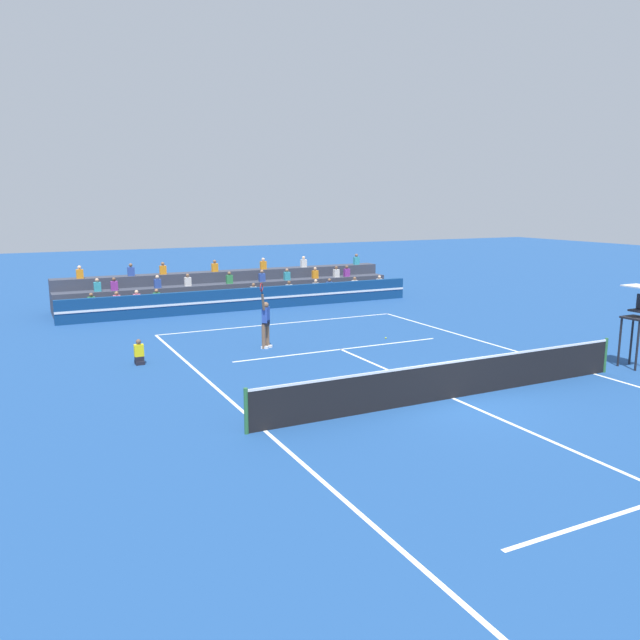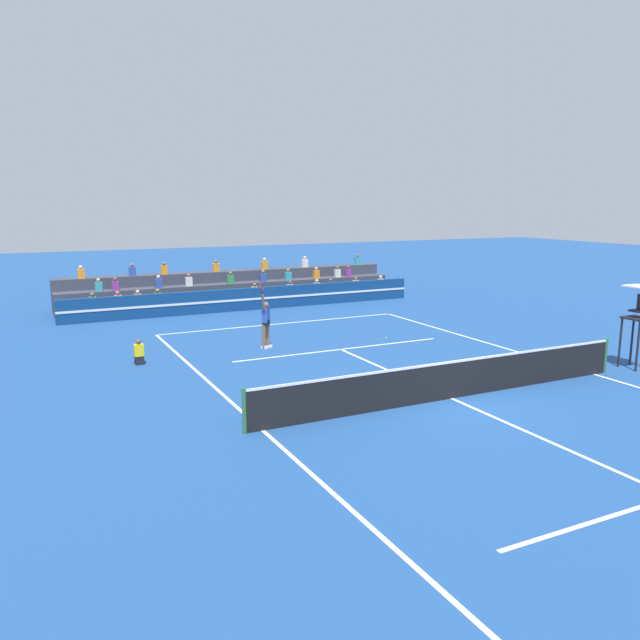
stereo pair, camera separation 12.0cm
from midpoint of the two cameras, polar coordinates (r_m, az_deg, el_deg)
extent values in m
plane|color=navy|center=(17.51, 11.84, -7.02)|extent=(120.00, 120.00, 0.00)
cube|color=white|center=(27.53, -3.64, -0.32)|extent=(11.00, 0.10, 0.01)
cube|color=white|center=(14.88, -5.31, -10.03)|extent=(0.10, 23.80, 0.01)
cube|color=white|center=(21.26, 23.60, -4.53)|extent=(0.10, 23.80, 0.01)
cube|color=white|center=(22.69, 1.76, -2.69)|extent=(8.25, 0.10, 0.01)
cube|color=white|center=(17.51, 11.84, -7.01)|extent=(0.10, 12.85, 0.01)
cylinder|color=#2D6B38|center=(14.55, -7.01, -8.27)|extent=(0.10, 0.10, 1.10)
cylinder|color=#2D6B38|center=(21.47, 24.49, -2.95)|extent=(0.10, 0.10, 1.10)
cube|color=black|center=(17.37, 11.90, -5.45)|extent=(11.90, 0.02, 1.00)
cube|color=white|center=(17.23, 11.97, -3.75)|extent=(11.90, 0.04, 0.06)
cube|color=navy|center=(31.11, -6.54, 1.93)|extent=(18.00, 0.24, 1.10)
cube|color=white|center=(30.99, -6.46, 1.90)|extent=(18.00, 0.02, 0.10)
cube|color=#383D4C|center=(32.34, -7.30, 1.75)|extent=(17.87, 0.95, 0.55)
cube|color=#B2B2B7|center=(32.32, -6.19, 2.66)|extent=(0.32, 0.22, 0.44)
sphere|color=brown|center=(32.27, -6.20, 3.22)|extent=(0.18, 0.18, 0.18)
cube|color=pink|center=(30.65, -18.19, 1.75)|extent=(0.32, 0.22, 0.44)
sphere|color=#9E7051|center=(30.61, -18.22, 2.34)|extent=(0.18, 0.18, 0.18)
cube|color=#B2B2B7|center=(33.05, -2.95, 2.89)|extent=(0.32, 0.22, 0.44)
sphere|color=brown|center=(33.01, -2.96, 3.44)|extent=(0.18, 0.18, 0.18)
cube|color=#B2B2B7|center=(35.64, 5.35, 3.43)|extent=(0.32, 0.22, 0.44)
sphere|color=beige|center=(35.61, 5.35, 3.94)|extent=(0.18, 0.18, 0.18)
cube|color=#338C4C|center=(30.52, -20.27, 1.58)|extent=(0.32, 0.22, 0.44)
sphere|color=brown|center=(30.47, -20.31, 2.17)|extent=(0.18, 0.18, 0.18)
cube|color=#B2B2B7|center=(33.71, -0.50, 3.05)|extent=(0.32, 0.22, 0.44)
sphere|color=beige|center=(33.66, -0.50, 3.59)|extent=(0.18, 0.18, 0.18)
cube|color=#2D4CA5|center=(34.08, 0.76, 3.14)|extent=(0.32, 0.22, 0.44)
sphere|color=brown|center=(34.04, 0.77, 3.67)|extent=(0.18, 0.18, 0.18)
cube|color=silver|center=(34.83, 3.09, 3.29)|extent=(0.32, 0.22, 0.44)
sphere|color=brown|center=(34.79, 3.09, 3.81)|extent=(0.18, 0.18, 0.18)
cube|color=pink|center=(30.80, -16.51, 1.88)|extent=(0.32, 0.22, 0.44)
sphere|color=beige|center=(30.75, -16.54, 2.47)|extent=(0.18, 0.18, 0.18)
cube|color=#338C4C|center=(30.97, -14.81, 2.01)|extent=(0.32, 0.22, 0.44)
sphere|color=#9E7051|center=(30.92, -14.84, 2.60)|extent=(0.18, 0.18, 0.18)
cube|color=#383D4C|center=(33.19, -7.86, 2.45)|extent=(17.87, 0.95, 1.10)
cube|color=#2D4CA5|center=(33.42, -5.43, 3.89)|extent=(0.32, 0.22, 0.44)
sphere|color=#9E7051|center=(33.38, -5.44, 4.43)|extent=(0.18, 0.18, 0.18)
cube|color=teal|center=(31.42, -19.79, 2.87)|extent=(0.32, 0.22, 0.44)
sphere|color=tan|center=(31.38, -19.83, 3.45)|extent=(0.18, 0.18, 0.18)
cube|color=teal|center=(33.97, -3.14, 4.03)|extent=(0.32, 0.22, 0.44)
sphere|color=#9E7051|center=(33.93, -3.15, 4.57)|extent=(0.18, 0.18, 0.18)
cube|color=silver|center=(35.27, 1.40, 4.29)|extent=(0.32, 0.22, 0.44)
sphere|color=brown|center=(35.24, 1.40, 4.81)|extent=(0.18, 0.18, 0.18)
cube|color=purple|center=(31.52, -18.40, 2.98)|extent=(0.32, 0.22, 0.44)
sphere|color=brown|center=(31.48, -18.44, 3.55)|extent=(0.18, 0.18, 0.18)
cube|color=#2D4CA5|center=(31.87, -14.74, 3.25)|extent=(0.32, 0.22, 0.44)
sphere|color=beige|center=(31.83, -14.76, 3.82)|extent=(0.18, 0.18, 0.18)
cube|color=#338C4C|center=(32.82, -8.39, 3.70)|extent=(0.32, 0.22, 0.44)
sphere|color=brown|center=(32.78, -8.41, 4.25)|extent=(0.18, 0.18, 0.18)
cube|color=purple|center=(35.59, 2.36, 4.34)|extent=(0.32, 0.22, 0.44)
sphere|color=brown|center=(35.56, 2.37, 4.86)|extent=(0.18, 0.18, 0.18)
cube|color=orange|center=(34.67, -0.55, 4.18)|extent=(0.32, 0.22, 0.44)
sphere|color=tan|center=(34.64, -0.55, 4.71)|extent=(0.18, 0.18, 0.18)
cube|color=silver|center=(32.21, -12.10, 3.44)|extent=(0.32, 0.22, 0.44)
sphere|color=brown|center=(32.17, -12.12, 4.01)|extent=(0.18, 0.18, 0.18)
cube|color=#383D4C|center=(34.05, -8.39, 3.11)|extent=(17.87, 0.95, 1.65)
cube|color=orange|center=(32.83, -14.27, 4.45)|extent=(0.32, 0.22, 0.44)
sphere|color=brown|center=(32.80, -14.29, 5.01)|extent=(0.18, 0.18, 0.18)
cube|color=orange|center=(32.23, -21.21, 3.95)|extent=(0.32, 0.22, 0.44)
sphere|color=beige|center=(32.20, -21.25, 4.51)|extent=(0.18, 0.18, 0.18)
cube|color=orange|center=(34.41, -5.31, 5.01)|extent=(0.32, 0.22, 0.44)
sphere|color=beige|center=(34.38, -5.32, 5.54)|extent=(0.18, 0.18, 0.18)
cube|color=orange|center=(33.51, -9.70, 4.75)|extent=(0.32, 0.22, 0.44)
sphere|color=brown|center=(33.48, -9.72, 5.29)|extent=(0.18, 0.18, 0.18)
cube|color=silver|center=(35.36, -1.61, 5.20)|extent=(0.32, 0.22, 0.44)
sphere|color=beige|center=(35.33, -1.61, 5.72)|extent=(0.18, 0.18, 0.18)
cube|color=teal|center=(36.93, 3.25, 5.42)|extent=(0.32, 0.22, 0.44)
sphere|color=brown|center=(36.90, 3.25, 5.92)|extent=(0.18, 0.18, 0.18)
cube|color=#2D4CA5|center=(32.54, -17.00, 4.26)|extent=(0.32, 0.22, 0.44)
sphere|color=brown|center=(32.51, -17.03, 4.82)|extent=(0.18, 0.18, 0.18)
cylinder|color=black|center=(22.04, 26.88, -2.15)|extent=(0.07, 0.07, 1.60)
cylinder|color=black|center=(22.41, 25.58, -1.84)|extent=(0.07, 0.07, 1.60)
cylinder|color=black|center=(22.85, 26.45, -1.69)|extent=(0.07, 0.07, 1.60)
cube|color=black|center=(22.30, 26.84, 0.17)|extent=(0.68, 0.76, 0.06)
cube|color=black|center=(22.31, 26.98, 0.76)|extent=(0.44, 0.48, 0.06)
cube|color=white|center=(22.15, 27.06, 2.76)|extent=(0.76, 0.84, 0.04)
cube|color=black|center=(21.49, -16.33, -3.74)|extent=(0.28, 0.36, 0.12)
cube|color=black|center=(21.46, -16.34, -3.43)|extent=(0.28, 0.24, 0.18)
cube|color=yellow|center=(21.40, -16.38, -2.68)|extent=(0.30, 0.18, 0.40)
sphere|color=brown|center=(21.33, -16.42, -1.92)|extent=(0.17, 0.17, 0.17)
cylinder|color=brown|center=(22.99, -4.97, -1.41)|extent=(0.14, 0.14, 0.90)
cylinder|color=brown|center=(22.81, -5.33, -1.52)|extent=(0.14, 0.14, 0.90)
cube|color=black|center=(22.80, -5.12, -0.26)|extent=(0.36, 0.37, 0.20)
cube|color=#2D4CA5|center=(22.75, -5.13, 0.48)|extent=(0.38, 0.41, 0.56)
sphere|color=brown|center=(22.69, -5.14, 1.38)|extent=(0.22, 0.22, 0.22)
cube|color=white|center=(23.07, -4.86, -2.40)|extent=(0.28, 0.26, 0.09)
cube|color=white|center=(22.88, -5.22, -2.51)|extent=(0.28, 0.26, 0.09)
cylinder|color=brown|center=(22.98, -4.95, 0.44)|extent=(0.09, 0.09, 0.56)
cylinder|color=brown|center=(22.38, -5.38, 1.63)|extent=(0.23, 0.25, 0.60)
cylinder|color=black|center=(22.22, -5.48, 2.57)|extent=(0.08, 0.09, 0.22)
torus|color=#B21E1E|center=(22.15, -5.53, 2.99)|extent=(0.26, 0.31, 0.38)
sphere|color=#C6DB33|center=(24.53, 5.90, -1.65)|extent=(0.07, 0.07, 0.07)
camera|label=1|loc=(0.06, -90.15, -0.03)|focal=35.00mm
camera|label=2|loc=(0.06, 89.85, 0.03)|focal=35.00mm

